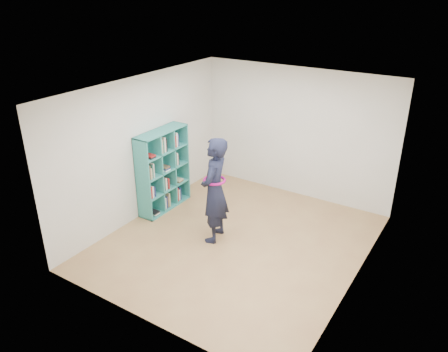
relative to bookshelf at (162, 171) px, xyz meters
The scene contains 9 objects.
floor 2.02m from the bookshelf, ahead, with size 4.50×4.50×0.00m, color #9C6E47.
ceiling 2.62m from the bookshelf, ahead, with size 4.50×4.50×0.00m, color white.
wall_left 0.64m from the bookshelf, 116.57° to the right, with size 0.02×4.50×2.60m, color beige.
wall_right 3.89m from the bookshelf, ahead, with size 0.02×4.50×2.60m, color beige.
wall_back 2.73m from the bookshelf, 46.45° to the left, with size 4.00×0.02×2.60m, color beige.
wall_front 3.20m from the bookshelf, 54.19° to the right, with size 4.00×0.02×2.60m, color beige.
bookshelf is the anchor object (origin of this frame).
person 1.53m from the bookshelf, 15.52° to the right, with size 0.58×0.75×1.82m.
smartphone 1.38m from the bookshelf, 14.84° to the right, with size 0.05×0.08×0.12m.
Camera 1 is at (3.21, -5.44, 4.08)m, focal length 35.00 mm.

